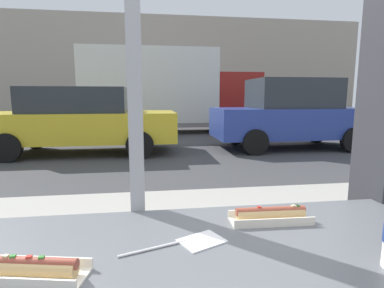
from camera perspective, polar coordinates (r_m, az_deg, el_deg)
The scene contains 10 objects.
ground_plane at distance 9.13m, azimuth -8.39°, elevation -0.22°, with size 60.00×60.00×0.00m, color #424244.
sidewalk_strip at distance 2.94m, azimuth -8.59°, elevation -18.33°, with size 16.00×2.80×0.15m, color #B2ADA3.
building_facade_far at distance 20.04m, azimuth -8.55°, elevation 13.70°, with size 28.00×1.20×6.35m, color #A89E8E.
hotdog_tray_near at distance 0.83m, azimuth -28.42°, elevation -19.80°, with size 0.28×0.15×0.05m.
hotdog_tray_far at distance 1.06m, azimuth 14.46°, elevation -12.72°, with size 0.27×0.10×0.05m.
loose_straw at distance 0.87m, azimuth -7.28°, elevation -18.76°, with size 0.01×0.01×0.19m, color white.
napkin_wrapper at distance 0.91m, azimuth 1.84°, elevation -17.64°, with size 0.12×0.09×0.00m, color white.
parked_car_yellow at distance 8.14m, azimuth -19.98°, elevation 4.26°, with size 4.61×2.02×1.65m.
parked_car_blue at distance 8.87m, azimuth 17.96°, elevation 5.29°, with size 4.21×1.94×1.89m.
box_truck at distance 12.41m, azimuth -4.74°, elevation 10.19°, with size 6.89×2.44×3.23m.
Camera 1 is at (0.04, -1.02, 1.41)m, focal length 28.55 mm.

